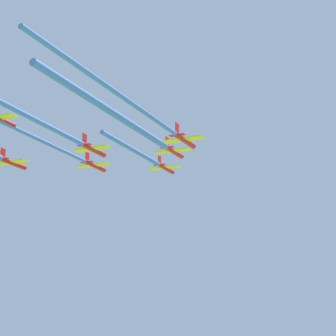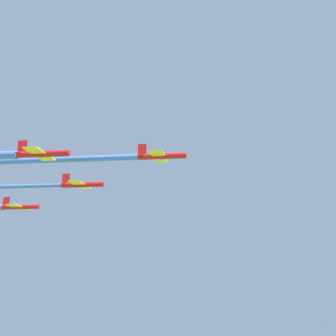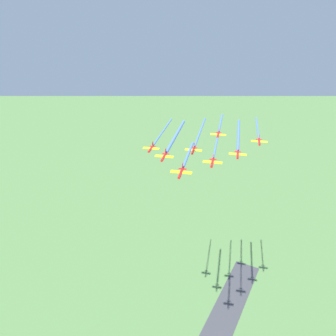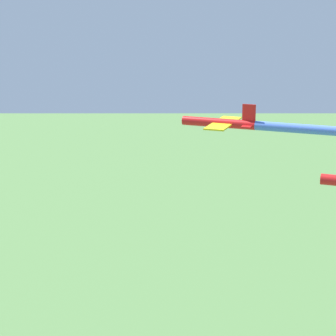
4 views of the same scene
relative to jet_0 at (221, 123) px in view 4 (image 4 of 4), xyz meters
The scene contains 1 object.
jet_0 is the anchor object (origin of this frame).
Camera 4 is at (-13.22, 55.74, 181.42)m, focal length 70.00 mm.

